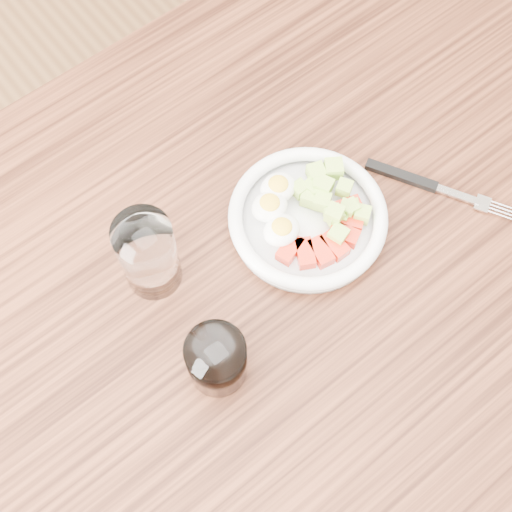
{
  "coord_description": "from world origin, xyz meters",
  "views": [
    {
      "loc": [
        -0.25,
        -0.29,
        1.66
      ],
      "look_at": [
        -0.01,
        0.01,
        0.8
      ],
      "focal_mm": 50.0,
      "sensor_mm": 36.0,
      "label": 1
    }
  ],
  "objects": [
    {
      "name": "coffee_glass",
      "position": [
        -0.14,
        -0.07,
        0.81
      ],
      "size": [
        0.08,
        0.08,
        0.09
      ],
      "color": "white",
      "rests_on": "dining_table"
    },
    {
      "name": "fork",
      "position": [
        0.25,
        -0.04,
        0.78
      ],
      "size": [
        0.12,
        0.2,
        0.01
      ],
      "color": "black",
      "rests_on": "dining_table"
    },
    {
      "name": "ground",
      "position": [
        0.0,
        0.0,
        0.0
      ],
      "size": [
        4.0,
        4.0,
        0.0
      ],
      "primitive_type": "plane",
      "color": "brown",
      "rests_on": "ground"
    },
    {
      "name": "water_glass",
      "position": [
        -0.13,
        0.08,
        0.84
      ],
      "size": [
        0.07,
        0.07,
        0.13
      ],
      "primitive_type": "cylinder",
      "color": "white",
      "rests_on": "dining_table"
    },
    {
      "name": "dining_table",
      "position": [
        0.0,
        0.0,
        0.67
      ],
      "size": [
        1.5,
        0.9,
        0.77
      ],
      "color": "brown",
      "rests_on": "ground"
    },
    {
      "name": "bowl",
      "position": [
        0.09,
        0.02,
        0.79
      ],
      "size": [
        0.22,
        0.22,
        0.05
      ],
      "color": "white",
      "rests_on": "dining_table"
    }
  ]
}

